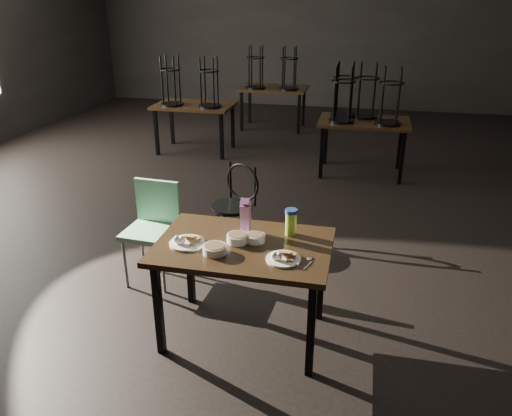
% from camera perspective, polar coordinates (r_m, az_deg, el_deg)
% --- Properties ---
extents(main_table, '(1.20, 0.80, 0.75)m').
position_cam_1_polar(main_table, '(3.46, -1.44, -5.29)').
color(main_table, black).
rests_on(main_table, ground).
extents(plate_left, '(0.24, 0.24, 0.08)m').
position_cam_1_polar(plate_left, '(3.45, -7.93, -3.78)').
color(plate_left, white).
rests_on(plate_left, main_table).
extents(plate_right, '(0.23, 0.23, 0.07)m').
position_cam_1_polar(plate_right, '(3.22, 3.11, -5.65)').
color(plate_right, white).
rests_on(plate_right, main_table).
extents(bowl_near, '(0.15, 0.15, 0.06)m').
position_cam_1_polar(bowl_near, '(3.43, -2.14, -3.46)').
color(bowl_near, white).
rests_on(bowl_near, main_table).
extents(bowl_far, '(0.13, 0.13, 0.05)m').
position_cam_1_polar(bowl_far, '(3.44, -0.03, -3.41)').
color(bowl_far, white).
rests_on(bowl_far, main_table).
extents(bowl_big, '(0.16, 0.16, 0.05)m').
position_cam_1_polar(bowl_big, '(3.31, -4.76, -4.68)').
color(bowl_big, white).
rests_on(bowl_big, main_table).
extents(juice_carton, '(0.07, 0.07, 0.26)m').
position_cam_1_polar(juice_carton, '(3.54, -1.20, -0.97)').
color(juice_carton, '#8B197B').
rests_on(juice_carton, main_table).
extents(water_bottle, '(0.09, 0.09, 0.20)m').
position_cam_1_polar(water_bottle, '(3.52, 4.02, -1.59)').
color(water_bottle, '#A3D03D').
rests_on(water_bottle, main_table).
extents(spoon, '(0.05, 0.18, 0.01)m').
position_cam_1_polar(spoon, '(3.25, 6.13, -5.84)').
color(spoon, silver).
rests_on(spoon, main_table).
extents(bentwood_chair, '(0.45, 0.44, 0.84)m').
position_cam_1_polar(bentwood_chair, '(4.81, -2.28, 0.94)').
color(bentwood_chair, black).
rests_on(bentwood_chair, ground).
extents(school_chair, '(0.43, 0.43, 0.87)m').
position_cam_1_polar(school_chair, '(4.36, -11.69, -1.62)').
color(school_chair, '#7FC598').
rests_on(school_chair, ground).
extents(bg_table_left, '(1.20, 0.80, 1.48)m').
position_cam_1_polar(bg_table_left, '(7.86, -7.17, 11.66)').
color(bg_table_left, black).
rests_on(bg_table_left, ground).
extents(bg_table_right, '(1.20, 0.80, 1.48)m').
position_cam_1_polar(bg_table_right, '(6.95, 12.06, 10.19)').
color(bg_table_right, black).
rests_on(bg_table_right, ground).
extents(bg_table_far, '(1.20, 0.80, 1.48)m').
position_cam_1_polar(bg_table_far, '(9.24, 1.98, 13.59)').
color(bg_table_far, black).
rests_on(bg_table_far, ground).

